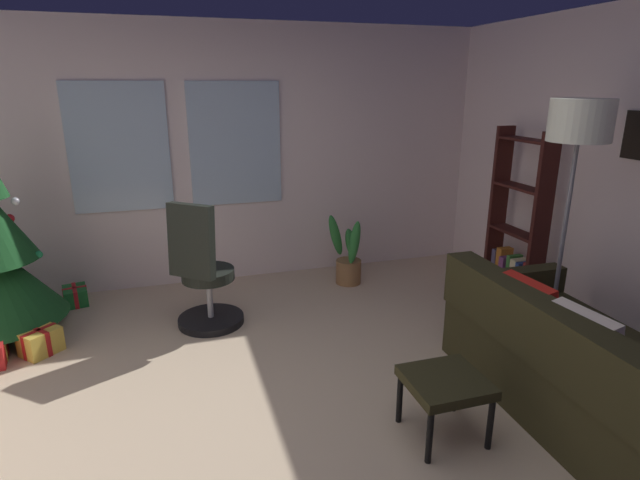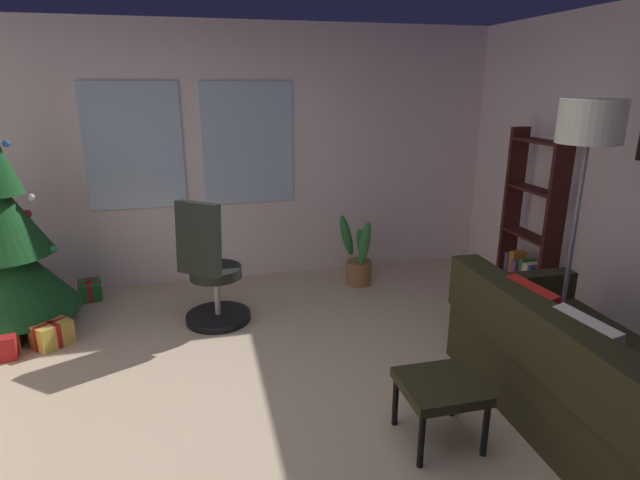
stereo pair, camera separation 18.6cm
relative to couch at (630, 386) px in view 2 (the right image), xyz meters
name	(u,v)px [view 2 (the right image)]	position (x,y,z in m)	size (l,w,h in m)	color
ground_plane	(283,445)	(-2.01, 0.38, -0.33)	(5.42, 5.39, 0.10)	#D0B593
wall_back_with_windows	(233,156)	(-2.03, 3.13, 1.01)	(5.42, 0.12, 2.57)	silver
couch	(630,386)	(0.00, 0.00, 0.00)	(1.78, 1.88, 0.81)	#2B2815
footstool	(440,390)	(-1.14, 0.16, 0.05)	(0.44, 0.43, 0.38)	#2B2815
holiday_tree	(3,242)	(-3.95, 2.30, 0.48)	(1.04, 1.04, 2.26)	#4C331E
gift_box_green	(90,290)	(-3.48, 2.83, -0.20)	(0.25, 0.31, 0.17)	#1E722D
gift_box_gold	(52,334)	(-3.59, 1.91, -0.18)	(0.33, 0.33, 0.20)	gold
office_chair	(211,278)	(-2.34, 2.00, 0.14)	(0.59, 0.60, 1.10)	black
bookshelf	(530,232)	(0.48, 1.71, 0.43)	(0.18, 0.64, 1.61)	#391511
floor_lamp	(588,138)	(0.09, 0.73, 1.36)	(0.41, 0.41, 1.89)	slate
potted_plant	(358,259)	(-0.84, 2.60, -0.02)	(0.35, 0.42, 0.71)	olive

